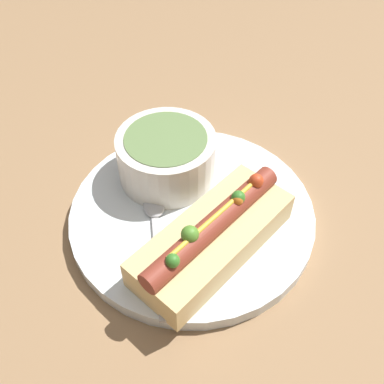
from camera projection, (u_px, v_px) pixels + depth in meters
The scene contains 5 objects.
ground_plane at pixel (192, 218), 0.51m from camera, with size 4.00×4.00×0.00m, color #93704C.
dinner_plate at pixel (192, 214), 0.51m from camera, with size 0.27×0.27×0.02m.
hot_dog at pixel (213, 236), 0.45m from camera, with size 0.19×0.13×0.06m.
soup_bowl at pixel (165, 156), 0.51m from camera, with size 0.11×0.11×0.06m.
spoon at pixel (156, 225), 0.48m from camera, with size 0.07×0.15×0.01m.
Camera 1 is at (-0.15, -0.28, 0.40)m, focal length 42.00 mm.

